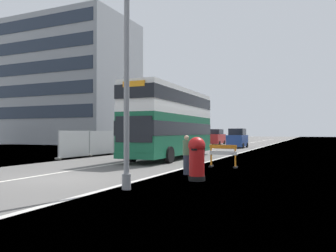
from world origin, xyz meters
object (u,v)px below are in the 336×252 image
Objects in this scene: lamppost_foreground at (127,50)px; car_receding_mid at (216,137)px; double_decker_bus at (172,122)px; roadworks_barrier at (223,153)px; car_oncoming_near at (237,139)px; pedestrian_at_kerb at (187,155)px; red_pillar_postbox at (197,157)px.

car_receding_mid is (-8.21, 39.38, -3.41)m from lamppost_foreground.
lamppost_foreground reaches higher than double_decker_bus.
roadworks_barrier is 22.66m from car_oncoming_near.
lamppost_foreground is 5.52× the size of pedestrian_at_kerb.
double_decker_bus is 6.76m from roadworks_barrier.
pedestrian_at_kerb reaches higher than red_pillar_postbox.
red_pillar_postbox is (5.14, -9.46, -1.67)m from double_decker_bus.
red_pillar_postbox is at bearing -75.26° from car_receding_mid.
car_receding_mid is (-9.62, 36.58, 0.17)m from red_pillar_postbox.
lamppost_foreground is at bearing -73.11° from double_decker_bus.
lamppost_foreground is 6.42× the size of roadworks_barrier.
double_decker_bus is at bearing 117.61° from pedestrian_at_kerb.
car_oncoming_near is (-4.10, 22.28, 0.33)m from roadworks_barrier.
car_receding_mid is (-9.31, 31.49, 0.35)m from roadworks_barrier.
roadworks_barrier is 32.84m from car_receding_mid.
pedestrian_at_kerb is at bearing -82.48° from car_oncoming_near.
roadworks_barrier is at bearing 93.52° from red_pillar_postbox.
pedestrian_at_kerb is (8.62, -35.04, -0.22)m from car_receding_mid.
lamppost_foreground is 30.51m from car_oncoming_near.
double_decker_bus is 7.56× the size of roadworks_barrier.
lamppost_foreground is 5.69× the size of red_pillar_postbox.
pedestrian_at_kerb is (0.42, 4.34, -3.63)m from lamppost_foreground.
lamppost_foreground is (3.72, -12.25, 1.91)m from double_decker_bus.
pedestrian_at_kerb is (3.41, -25.83, -0.20)m from car_oncoming_near.
car_oncoming_near is 2.27× the size of pedestrian_at_kerb.
double_decker_bus is 1.18× the size of lamppost_foreground.
car_receding_mid reaches higher than pedestrian_at_kerb.
car_receding_mid is at bearing 101.77° from lamppost_foreground.
double_decker_bus reaches higher than car_oncoming_near.
roadworks_barrier is at bearing 79.05° from pedestrian_at_kerb.
pedestrian_at_kerb is at bearing -62.39° from double_decker_bus.
red_pillar_postbox is 0.43× the size of car_oncoming_near.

